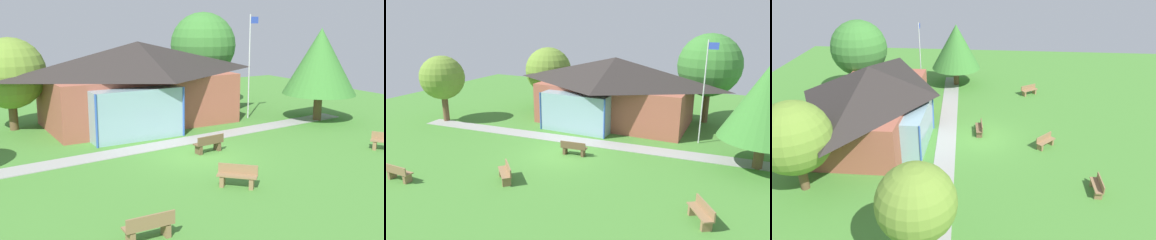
{
  "view_description": "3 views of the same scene",
  "coord_description": "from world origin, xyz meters",
  "views": [
    {
      "loc": [
        -10.59,
        -17.65,
        6.26
      ],
      "look_at": [
        0.76,
        1.96,
        1.22
      ],
      "focal_mm": 43.8,
      "sensor_mm": 36.0,
      "label": 1
    },
    {
      "loc": [
        9.11,
        -16.55,
        7.66
      ],
      "look_at": [
        -0.37,
        2.94,
        1.25
      ],
      "focal_mm": 32.82,
      "sensor_mm": 36.0,
      "label": 2
    },
    {
      "loc": [
        -22.25,
        -0.57,
        12.5
      ],
      "look_at": [
        0.09,
        1.28,
        1.31
      ],
      "focal_mm": 34.58,
      "sensor_mm": 36.0,
      "label": 3
    }
  ],
  "objects": [
    {
      "name": "tree_behind_pavilion_right",
      "position": [
        6.56,
        10.43,
        4.26
      ],
      "size": [
        4.53,
        4.53,
        6.55
      ],
      "color": "brown",
      "rests_on": "ground_plane"
    },
    {
      "name": "bench_rear_near_path",
      "position": [
        0.68,
        0.23,
        0.4
      ],
      "size": [
        1.54,
        0.59,
        0.84
      ],
      "rotation": [
        0.0,
        0.0,
        0.1
      ],
      "color": "brown",
      "rests_on": "ground_plane"
    },
    {
      "name": "flagpole",
      "position": [
        6.87,
        5.46,
        3.49
      ],
      "size": [
        0.64,
        0.08,
        6.37
      ],
      "color": "silver",
      "rests_on": "ground_plane"
    },
    {
      "name": "bench_lawn_far_right",
      "position": [
        8.17,
        -3.76,
        0.4
      ],
      "size": [
        1.19,
        1.5,
        0.84
      ],
      "rotation": [
        0.0,
        0.0,
        2.15
      ],
      "color": "olive",
      "rests_on": "ground_plane"
    },
    {
      "name": "pavilion",
      "position": [
        0.32,
        7.49,
        2.51
      ],
      "size": [
        11.64,
        7.47,
        4.83
      ],
      "color": "#A35642",
      "rests_on": "ground_plane"
    },
    {
      "name": "tree_behind_pavilion_left",
      "position": [
        -6.42,
        9.53,
        3.18
      ],
      "size": [
        3.93,
        3.93,
        5.16
      ],
      "color": "brown",
      "rests_on": "ground_plane"
    },
    {
      "name": "bench_front_left",
      "position": [
        -5.49,
        -6.41,
        0.4
      ],
      "size": [
        1.5,
        0.46,
        0.84
      ],
      "rotation": [
        0.0,
        0.0,
        6.27
      ],
      "color": "olive",
      "rests_on": "ground_plane"
    },
    {
      "name": "bench_front_center",
      "position": [
        -0.82,
        -4.14,
        0.4
      ],
      "size": [
        1.38,
        1.36,
        0.84
      ],
      "rotation": [
        0.0,
        0.0,
        2.37
      ],
      "color": "olive",
      "rests_on": "ground_plane"
    },
    {
      "name": "tree_west_hedge",
      "position": [
        -11.17,
        2.19,
        3.3
      ],
      "size": [
        3.22,
        3.22,
        4.94
      ],
      "color": "brown",
      "rests_on": "ground_plane"
    },
    {
      "name": "tree_east_hedge",
      "position": [
        10.16,
        2.83,
        3.6
      ],
      "size": [
        4.38,
        4.38,
        5.58
      ],
      "color": "brown",
      "rests_on": "ground_plane"
    },
    {
      "name": "footpath",
      "position": [
        0.0,
        2.47,
        0.01
      ],
      "size": [
        23.98,
        3.14,
        0.03
      ],
      "primitive_type": "cube",
      "rotation": [
        0.0,
        0.0,
        0.08
      ],
      "color": "#999993",
      "rests_on": "ground_plane"
    },
    {
      "name": "ground_plane",
      "position": [
        0.0,
        0.0,
        0.0
      ],
      "size": [
        44.0,
        44.0,
        0.0
      ],
      "primitive_type": "plane",
      "color": "#478433"
    }
  ]
}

